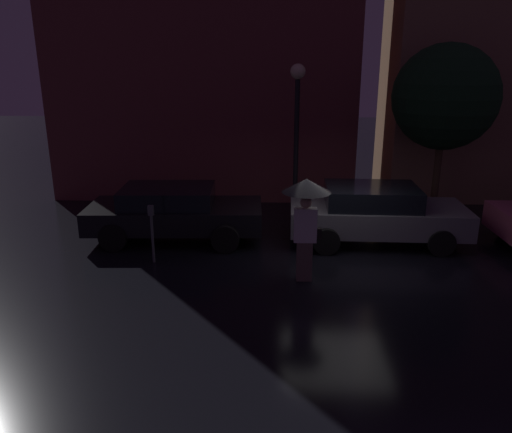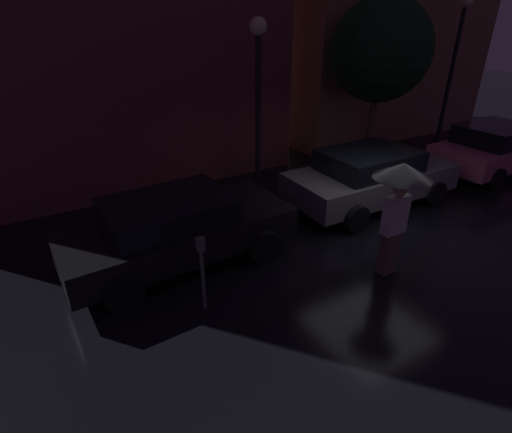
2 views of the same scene
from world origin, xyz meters
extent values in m
plane|color=black|center=(0.00, 0.00, 0.00)|extent=(60.00, 60.00, 0.00)
cube|color=brown|center=(-3.79, 6.50, 5.08)|extent=(9.74, 3.00, 10.15)
cube|color=black|center=(-3.97, 1.50, 0.62)|extent=(4.42, 1.98, 0.57)
cube|color=black|center=(-4.15, 1.50, 1.14)|extent=(2.33, 1.68, 0.45)
cylinder|color=black|center=(-2.62, 2.40, 0.34)|extent=(0.67, 0.22, 0.67)
cylinder|color=black|center=(-2.62, 0.60, 0.34)|extent=(0.67, 0.22, 0.67)
cylinder|color=black|center=(-5.32, 2.40, 0.34)|extent=(0.67, 0.22, 0.67)
cylinder|color=black|center=(-5.32, 0.60, 0.34)|extent=(0.67, 0.22, 0.67)
cube|color=slate|center=(1.11, 1.50, 0.63)|extent=(4.36, 1.95, 0.62)
cube|color=black|center=(0.94, 1.50, 1.19)|extent=(2.29, 1.67, 0.49)
cylinder|color=black|center=(2.45, 2.41, 0.32)|extent=(0.64, 0.22, 0.64)
cylinder|color=black|center=(2.45, 0.58, 0.32)|extent=(0.64, 0.22, 0.64)
cylinder|color=black|center=(-0.23, 2.41, 0.32)|extent=(0.64, 0.22, 0.64)
cylinder|color=black|center=(-0.23, 0.58, 0.32)|extent=(0.64, 0.22, 0.64)
cylinder|color=black|center=(4.75, 2.17, 0.31)|extent=(0.62, 0.22, 0.62)
cube|color=#66564C|center=(-0.84, -0.88, 0.43)|extent=(0.32, 0.22, 0.85)
cube|color=white|center=(-0.84, -0.88, 1.21)|extent=(0.46, 0.22, 0.71)
sphere|color=tan|center=(-0.84, -0.88, 1.68)|extent=(0.23, 0.23, 0.23)
cylinder|color=black|center=(-0.84, -0.88, 1.48)|extent=(0.02, 0.02, 0.83)
cone|color=black|center=(-0.84, -0.88, 2.03)|extent=(0.99, 0.99, 0.27)
cube|color=black|center=(-0.58, -0.88, 1.03)|extent=(0.16, 0.10, 0.22)
cylinder|color=#4C5154|center=(-4.20, -0.06, 0.56)|extent=(0.06, 0.06, 1.12)
cube|color=#4C5154|center=(-4.20, -0.06, 1.23)|extent=(0.12, 0.10, 0.22)
cylinder|color=black|center=(-0.86, 3.71, 1.94)|extent=(0.14, 0.14, 3.89)
sphere|color=#F9EAB7|center=(-0.86, 3.71, 4.10)|extent=(0.42, 0.42, 0.42)
cylinder|color=#473323|center=(3.16, 3.64, 1.11)|extent=(0.20, 0.20, 2.21)
sphere|color=#143319|center=(3.16, 3.64, 3.43)|extent=(2.87, 2.87, 2.87)
camera|label=1|loc=(-1.48, -10.49, 4.42)|focal=35.00mm
camera|label=2|loc=(-6.17, -4.95, 4.37)|focal=28.00mm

